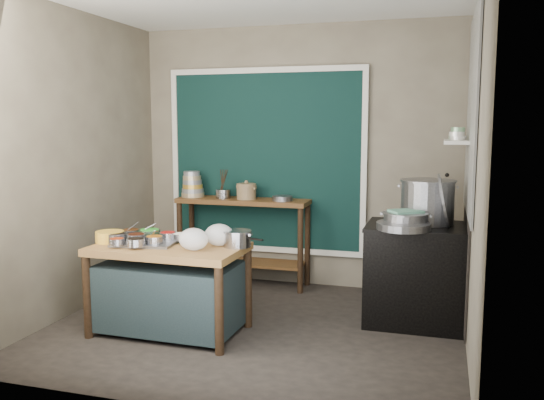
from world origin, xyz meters
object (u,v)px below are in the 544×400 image
(condiment_tray, at_px, (145,243))
(ceramic_crock, at_px, (246,192))
(yellow_basin, at_px, (110,237))
(saucepan, at_px, (237,239))
(stock_pot, at_px, (427,202))
(prep_table, at_px, (170,289))
(steamer, at_px, (406,220))
(utensil_cup, at_px, (223,194))
(stove_block, at_px, (418,276))
(back_counter, at_px, (243,242))

(condiment_tray, bearing_deg, ceramic_crock, 76.81)
(condiment_tray, bearing_deg, yellow_basin, -178.55)
(saucepan, bearing_deg, stock_pot, 45.05)
(prep_table, bearing_deg, condiment_tray, -178.72)
(yellow_basin, height_order, steamer, steamer)
(ceramic_crock, height_order, stock_pot, stock_pot)
(utensil_cup, xyz_separation_m, ceramic_crock, (0.27, -0.00, 0.03))
(ceramic_crock, bearing_deg, stove_block, -20.79)
(saucepan, height_order, utensil_cup, utensil_cup)
(steamer, bearing_deg, yellow_basin, -163.79)
(back_counter, height_order, utensil_cup, utensil_cup)
(back_counter, height_order, condiment_tray, back_counter)
(yellow_basin, bearing_deg, ceramic_crock, 65.87)
(utensil_cup, bearing_deg, stove_block, -18.38)
(prep_table, xyz_separation_m, yellow_basin, (-0.55, -0.01, 0.42))
(prep_table, height_order, back_counter, back_counter)
(stove_block, height_order, yellow_basin, stove_block)
(stove_block, xyz_separation_m, steamer, (-0.12, -0.15, 0.52))
(stove_block, bearing_deg, back_counter, 158.98)
(saucepan, bearing_deg, ceramic_crock, 121.69)
(condiment_tray, bearing_deg, steamer, 18.43)
(saucepan, bearing_deg, yellow_basin, -157.49)
(prep_table, bearing_deg, saucepan, 13.54)
(stove_block, bearing_deg, stock_pot, 66.65)
(utensil_cup, bearing_deg, back_counter, 6.91)
(prep_table, distance_m, saucepan, 0.73)
(stock_pot, bearing_deg, ceramic_crock, 162.89)
(back_counter, distance_m, stock_pot, 2.13)
(yellow_basin, xyz_separation_m, ceramic_crock, (0.70, 1.56, 0.23))
(prep_table, bearing_deg, ceramic_crock, 85.42)
(prep_table, distance_m, utensil_cup, 1.68)
(yellow_basin, height_order, saucepan, saucepan)
(prep_table, xyz_separation_m, back_counter, (0.10, 1.58, 0.10))
(condiment_tray, distance_m, stock_pot, 2.48)
(back_counter, distance_m, steamer, 2.04)
(stock_pot, relative_size, steamer, 1.24)
(back_counter, height_order, saucepan, back_counter)
(utensil_cup, distance_m, steamer, 2.18)
(prep_table, height_order, ceramic_crock, ceramic_crock)
(steamer, bearing_deg, condiment_tray, -161.57)
(utensil_cup, relative_size, stock_pot, 0.33)
(stove_block, height_order, utensil_cup, utensil_cup)
(yellow_basin, distance_m, ceramic_crock, 1.73)
(stove_block, bearing_deg, prep_table, -156.97)
(yellow_basin, bearing_deg, steamer, 16.21)
(saucepan, relative_size, steamer, 0.62)
(condiment_tray, height_order, utensil_cup, utensil_cup)
(prep_table, distance_m, back_counter, 1.59)
(prep_table, distance_m, condiment_tray, 0.44)
(utensil_cup, xyz_separation_m, stock_pot, (2.17, -0.59, 0.08))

